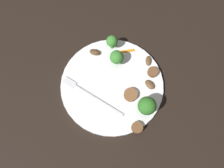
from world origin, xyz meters
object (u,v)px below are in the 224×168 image
object	(u,v)px
broccoli_floret_1	(117,57)
sausage_slice_0	(131,95)
pepper_strip_0	(127,51)
plate	(112,85)
broccoli_floret_0	(112,41)
sausage_slice_2	(137,128)
sausage_slice_1	(153,72)
fork	(88,94)
mushroom_0	(150,85)
mushroom_1	(148,61)
mushroom_2	(95,52)
broccoli_floret_2	(147,106)

from	to	relation	value
broccoli_floret_1	sausage_slice_0	distance (m)	0.10
pepper_strip_0	plate	bearing A→B (deg)	86.46
plate	broccoli_floret_1	bearing A→B (deg)	-81.25
broccoli_floret_0	sausage_slice_2	size ratio (longest dim) A/B	1.67
sausage_slice_1	sausage_slice_2	xyz separation A→B (m)	(-0.00, 0.15, -0.00)
fork	mushroom_0	xyz separation A→B (m)	(-0.14, -0.08, 0.00)
mushroom_0	mushroom_1	bearing A→B (deg)	-70.81
sausage_slice_0	sausage_slice_2	bearing A→B (deg)	118.64
fork	pepper_strip_0	bearing A→B (deg)	-97.38
mushroom_2	fork	bearing A→B (deg)	102.80
broccoli_floret_2	pepper_strip_0	distance (m)	0.17
broccoli_floret_2	mushroom_0	size ratio (longest dim) A/B	2.14
broccoli_floret_0	mushroom_2	size ratio (longest dim) A/B	1.60
fork	broccoli_floret_2	distance (m)	0.15
mushroom_1	fork	bearing A→B (deg)	49.94
broccoli_floret_0	mushroom_0	xyz separation A→B (m)	(-0.13, 0.07, -0.02)
broccoli_floret_1	mushroom_2	distance (m)	0.07
fork	sausage_slice_2	bearing A→B (deg)	176.80
broccoli_floret_2	sausage_slice_2	world-z (taller)	broccoli_floret_2
broccoli_floret_2	sausage_slice_0	distance (m)	0.06
pepper_strip_0	broccoli_floret_0	bearing A→B (deg)	1.54
fork	mushroom_1	distance (m)	0.18
fork	mushroom_2	distance (m)	0.12
broccoli_floret_0	sausage_slice_2	world-z (taller)	broccoli_floret_0
sausage_slice_0	broccoli_floret_0	bearing A→B (deg)	-51.81
broccoli_floret_0	mushroom_0	size ratio (longest dim) A/B	1.58
broccoli_floret_2	broccoli_floret_1	bearing A→B (deg)	-42.77
sausage_slice_2	fork	bearing A→B (deg)	-15.70
mushroom_2	broccoli_floret_2	bearing A→B (deg)	148.29
broccoli_floret_0	sausage_slice_0	distance (m)	0.15
fork	broccoli_floret_1	xyz separation A→B (m)	(-0.04, -0.11, 0.03)
broccoli_floret_0	plate	bearing A→B (deg)	109.69
plate	sausage_slice_0	world-z (taller)	sausage_slice_0
sausage_slice_1	sausage_slice_0	bearing A→B (deg)	65.76
plate	broccoli_floret_0	size ratio (longest dim) A/B	5.73
broccoli_floret_0	pepper_strip_0	bearing A→B (deg)	-178.46
sausage_slice_2	mushroom_1	xyz separation A→B (m)	(0.02, -0.18, -0.00)
plate	mushroom_0	bearing A→B (deg)	-162.43
plate	sausage_slice_2	distance (m)	0.13
mushroom_0	broccoli_floret_0	bearing A→B (deg)	-29.63
broccoli_floret_1	sausage_slice_0	size ratio (longest dim) A/B	1.37
sausage_slice_1	mushroom_1	bearing A→B (deg)	-54.81
broccoli_floret_1	mushroom_1	bearing A→B (deg)	-158.69
sausage_slice_0	sausage_slice_2	xyz separation A→B (m)	(-0.04, 0.07, -0.00)
mushroom_0	sausage_slice_2	bearing A→B (deg)	91.01
broccoli_floret_0	sausage_slice_0	size ratio (longest dim) A/B	1.34
mushroom_1	pepper_strip_0	world-z (taller)	mushroom_1
broccoli_floret_2	pepper_strip_0	xyz separation A→B (m)	(0.09, -0.14, -0.04)
plate	fork	xyz separation A→B (m)	(0.05, 0.05, 0.01)
sausage_slice_2	mushroom_2	world-z (taller)	same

